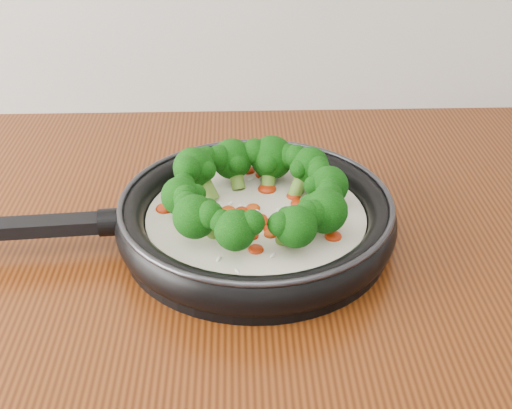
{
  "coord_description": "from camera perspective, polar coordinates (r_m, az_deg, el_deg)",
  "views": [
    {
      "loc": [
        -0.12,
        0.39,
        1.37
      ],
      "look_at": [
        -0.1,
        1.09,
        0.95
      ],
      "focal_mm": 46.42,
      "sensor_mm": 36.0,
      "label": 1
    }
  ],
  "objects": [
    {
      "name": "skillet",
      "position": [
        0.82,
        -0.2,
        -0.69
      ],
      "size": [
        0.55,
        0.37,
        0.1
      ],
      "color": "black",
      "rests_on": "counter"
    }
  ]
}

